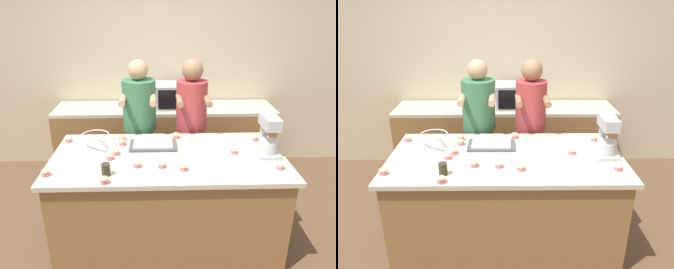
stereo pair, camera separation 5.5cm
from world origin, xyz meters
The scene contains 25 objects.
ground_plane centered at (0.00, 0.00, 0.00)m, with size 16.00×16.00×0.00m, color brown.
back_wall centered at (0.00, 1.78, 1.35)m, with size 10.00×0.06×2.70m.
island_counter centered at (0.00, 0.00, 0.46)m, with size 2.05×1.03×0.92m.
back_counter centered at (0.00, 1.43, 0.46)m, with size 2.80×0.60×0.91m.
person_left centered at (-0.28, 0.73, 0.86)m, with size 0.36×0.52×1.64m.
person_right centered at (0.27, 0.73, 0.87)m, with size 0.34×0.50×1.64m.
stand_mixer centered at (0.88, 0.02, 1.07)m, with size 0.20×0.30×0.36m.
mixing_bowl centered at (-0.66, 0.17, 0.99)m, with size 0.26×0.26×0.14m.
baking_tray centered at (-0.14, 0.19, 0.93)m, with size 0.44×0.26×0.04m.
microwave_oven centered at (0.11, 1.42, 1.07)m, with size 0.44×0.39×0.30m.
drinking_glass centered at (-0.50, -0.34, 0.97)m, with size 0.07×0.07×0.10m.
cupcake_0 centered at (-0.46, 0.03, 0.95)m, with size 0.07×0.07×0.06m.
cupcake_1 centered at (-0.43, 0.24, 0.95)m, with size 0.07×0.07×0.06m.
cupcake_2 centered at (0.12, -0.27, 0.95)m, with size 0.07×0.07×0.06m.
cupcake_3 centered at (0.59, 0.03, 0.95)m, with size 0.07×0.07×0.06m.
cupcake_4 centered at (-0.50, -0.06, 0.95)m, with size 0.07×0.07×0.06m.
cupcake_5 centered at (0.90, -0.28, 0.95)m, with size 0.07×0.07×0.06m.
cupcake_6 centered at (-0.49, -0.46, 0.95)m, with size 0.07×0.07×0.06m.
cupcake_7 centered at (-0.44, 0.35, 0.95)m, with size 0.07×0.07×0.06m.
cupcake_8 centered at (-0.96, 0.33, 0.95)m, with size 0.07×0.07×0.06m.
cupcake_9 centered at (-0.97, -0.33, 0.95)m, with size 0.07×0.07×0.06m.
cupcake_10 centered at (0.09, 0.39, 0.95)m, with size 0.07×0.07×0.06m.
cupcake_11 centered at (-0.06, -0.22, 0.95)m, with size 0.07×0.07×0.06m.
cupcake_12 centered at (0.86, 0.31, 0.95)m, with size 0.07×0.07×0.06m.
cupcake_13 centered at (-0.26, -0.21, 0.95)m, with size 0.07×0.07×0.06m.
Camera 2 is at (-0.03, -2.61, 2.19)m, focal length 35.00 mm.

